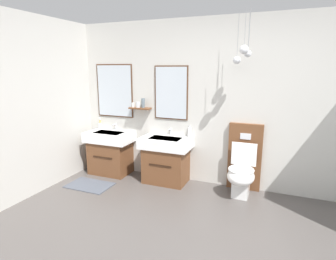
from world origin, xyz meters
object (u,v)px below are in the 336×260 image
at_px(toothbrush_cup, 100,126).
at_px(vanity_sink_left, 111,151).
at_px(toilet, 243,169).
at_px(vanity_sink_right, 166,158).
at_px(soap_dispenser, 190,132).

bearing_deg(toothbrush_cup, vanity_sink_left, -29.23).
height_order(toilet, toothbrush_cup, toilet).
bearing_deg(toilet, toothbrush_cup, 176.35).
height_order(vanity_sink_right, toilet, toilet).
distance_m(vanity_sink_right, toothbrush_cup, 1.41).
bearing_deg(vanity_sink_left, toothbrush_cup, 150.77).
xyz_separation_m(vanity_sink_left, toothbrush_cup, (-0.31, 0.17, 0.39)).
distance_m(vanity_sink_right, toilet, 1.18).
xyz_separation_m(vanity_sink_right, toilet, (1.18, 0.01, -0.01)).
xyz_separation_m(toilet, soap_dispenser, (-0.86, 0.17, 0.43)).
bearing_deg(soap_dispenser, toilet, -11.29).
bearing_deg(toilet, vanity_sink_right, -179.36).
bearing_deg(vanity_sink_right, toothbrush_cup, 172.63).
relative_size(vanity_sink_left, toothbrush_cup, 3.82).
height_order(vanity_sink_left, vanity_sink_right, same).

